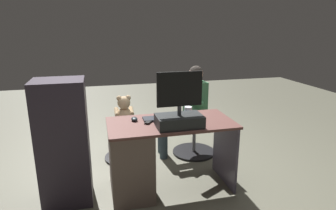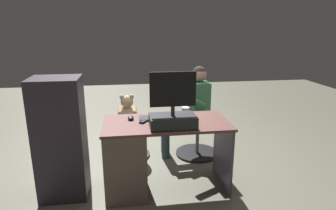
# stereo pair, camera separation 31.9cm
# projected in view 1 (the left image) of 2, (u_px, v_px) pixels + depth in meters

# --- Properties ---
(ground_plane) EXTENTS (10.00, 10.00, 0.00)m
(ground_plane) POSITION_uv_depth(u_px,v_px,m) (163.00, 170.00, 3.32)
(ground_plane) COLOR #656553
(desk) EXTENTS (1.22, 0.61, 0.71)m
(desk) POSITION_uv_depth(u_px,v_px,m) (140.00, 157.00, 2.80)
(desk) COLOR brown
(desk) RESTS_ON ground_plane
(monitor) EXTENTS (0.42, 0.26, 0.51)m
(monitor) POSITION_uv_depth(u_px,v_px,m) (179.00, 114.00, 2.62)
(monitor) COLOR #222525
(monitor) RESTS_ON desk
(keyboard) EXTENTS (0.42, 0.14, 0.02)m
(keyboard) POSITION_uv_depth(u_px,v_px,m) (164.00, 118.00, 2.87)
(keyboard) COLOR black
(keyboard) RESTS_ON desk
(computer_mouse) EXTENTS (0.06, 0.10, 0.04)m
(computer_mouse) POSITION_uv_depth(u_px,v_px,m) (134.00, 119.00, 2.81)
(computer_mouse) COLOR #1F292C
(computer_mouse) RESTS_ON desk
(cup) EXTENTS (0.08, 0.08, 0.10)m
(cup) POSITION_uv_depth(u_px,v_px,m) (188.00, 111.00, 2.95)
(cup) COLOR white
(cup) RESTS_ON desk
(tv_remote) EXTENTS (0.12, 0.15, 0.02)m
(tv_remote) POSITION_uv_depth(u_px,v_px,m) (149.00, 121.00, 2.77)
(tv_remote) COLOR black
(tv_remote) RESTS_ON desk
(office_chair_teddy) EXTENTS (0.53, 0.53, 0.47)m
(office_chair_teddy) POSITION_uv_depth(u_px,v_px,m) (125.00, 138.00, 3.57)
(office_chair_teddy) COLOR black
(office_chair_teddy) RESTS_ON ground_plane
(teddy_bear) EXTENTS (0.23, 0.23, 0.34)m
(teddy_bear) POSITION_uv_depth(u_px,v_px,m) (124.00, 110.00, 3.48)
(teddy_bear) COLOR #D6B283
(teddy_bear) RESTS_ON office_chair_teddy
(visitor_chair) EXTENTS (0.55, 0.55, 0.47)m
(visitor_chair) POSITION_uv_depth(u_px,v_px,m) (194.00, 134.00, 3.71)
(visitor_chair) COLOR black
(visitor_chair) RESTS_ON ground_plane
(person) EXTENTS (0.58, 0.50, 1.14)m
(person) POSITION_uv_depth(u_px,v_px,m) (187.00, 104.00, 3.58)
(person) COLOR #417B50
(person) RESTS_ON ground_plane
(equipment_rack) EXTENTS (0.44, 0.36, 1.17)m
(equipment_rack) POSITION_uv_depth(u_px,v_px,m) (64.00, 143.00, 2.60)
(equipment_rack) COLOR #302734
(equipment_rack) RESTS_ON ground_plane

